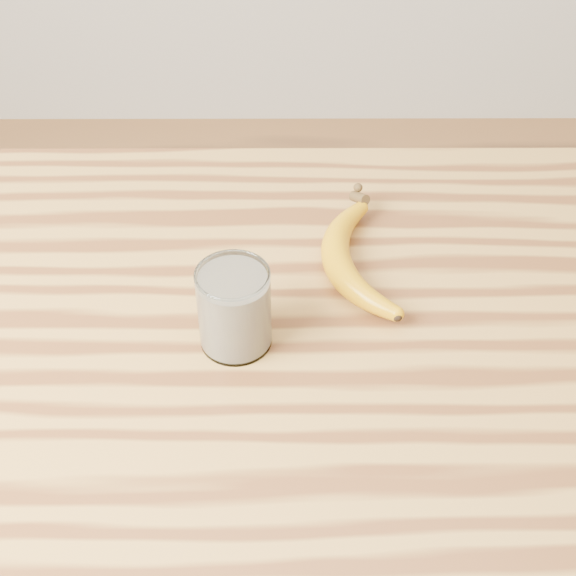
{
  "coord_description": "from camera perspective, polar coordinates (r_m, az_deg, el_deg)",
  "views": [
    {
      "loc": [
        -0.12,
        -0.74,
        1.64
      ],
      "look_at": [
        -0.12,
        0.02,
        0.93
      ],
      "focal_mm": 50.0,
      "sensor_mm": 36.0,
      "label": 1
    }
  ],
  "objects": [
    {
      "name": "smoothie_glass",
      "position": [
        0.98,
        -3.84,
        -1.49
      ],
      "size": [
        0.09,
        0.09,
        0.11
      ],
      "color": "white",
      "rests_on": "table"
    },
    {
      "name": "table",
      "position": [
        1.15,
        6.09,
        -6.64
      ],
      "size": [
        1.2,
        0.8,
        0.9
      ],
      "color": "#AF7D3B",
      "rests_on": "ground"
    },
    {
      "name": "banana",
      "position": [
        1.1,
        3.42,
        1.95
      ],
      "size": [
        0.16,
        0.35,
        0.04
      ],
      "primitive_type": null,
      "rotation": [
        0.0,
        0.0,
        0.13
      ],
      "color": "#CA8908",
      "rests_on": "table"
    }
  ]
}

